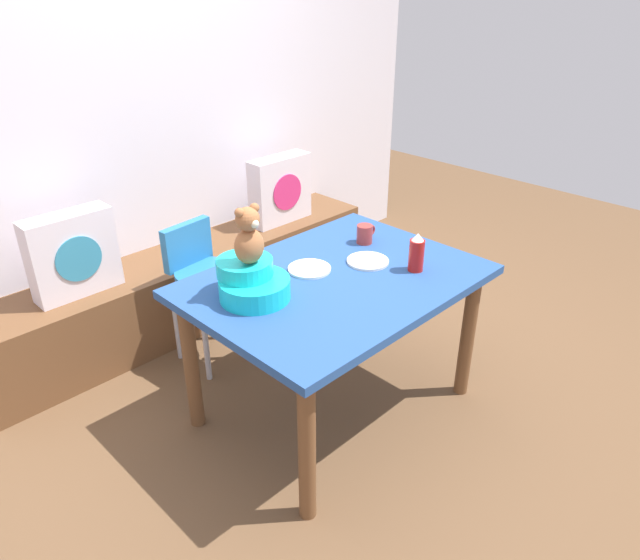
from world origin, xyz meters
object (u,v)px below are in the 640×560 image
object	(u,v)px
pillow_floral_right	(280,190)
ketchup_bottle	(417,253)
infant_seat_teal	(251,282)
dinner_plate_far	(367,261)
dining_table	(335,297)
coffee_mug	(365,234)
highchair	(205,276)
teddy_bear	(249,236)
pillow_floral_left	(73,255)
dinner_plate_near	(309,269)

from	to	relation	value
pillow_floral_right	ketchup_bottle	bearing A→B (deg)	-106.53
infant_seat_teal	dinner_plate_far	bearing A→B (deg)	-12.00
dining_table	coffee_mug	world-z (taller)	coffee_mug
highchair	infant_seat_teal	distance (m)	0.75
teddy_bear	dinner_plate_far	world-z (taller)	teddy_bear
infant_seat_teal	pillow_floral_left	bearing A→B (deg)	106.03
ketchup_bottle	pillow_floral_right	bearing A→B (deg)	73.47
ketchup_bottle	coffee_mug	world-z (taller)	ketchup_bottle
highchair	ketchup_bottle	xyz separation A→B (m)	(0.49, -1.00, 0.31)
dining_table	ketchup_bottle	bearing A→B (deg)	-33.62
pillow_floral_left	dinner_plate_far	size ratio (longest dim) A/B	2.20
teddy_bear	dinner_plate_far	size ratio (longest dim) A/B	1.25
teddy_bear	coffee_mug	world-z (taller)	teddy_bear
coffee_mug	ketchup_bottle	bearing A→B (deg)	-100.58
pillow_floral_left	highchair	distance (m)	0.68
pillow_floral_left	highchair	size ratio (longest dim) A/B	0.56
pillow_floral_right	highchair	distance (m)	1.01
highchair	dinner_plate_near	bearing A→B (deg)	-77.64
infant_seat_teal	dining_table	bearing A→B (deg)	-19.29
highchair	dinner_plate_far	xyz separation A→B (m)	(0.40, -0.79, 0.22)
pillow_floral_left	dinner_plate_near	world-z (taller)	pillow_floral_left
highchair	teddy_bear	distance (m)	0.85
pillow_floral_right	dinner_plate_far	xyz separation A→B (m)	(-0.51, -1.20, 0.07)
ketchup_bottle	dinner_plate_far	bearing A→B (deg)	113.52
highchair	dinner_plate_far	distance (m)	0.91
dinner_plate_near	dinner_plate_far	xyz separation A→B (m)	(0.25, -0.13, 0.00)
pillow_floral_left	coffee_mug	distance (m)	1.50
ketchup_bottle	coffee_mug	distance (m)	0.38
teddy_bear	ketchup_bottle	distance (m)	0.79
teddy_bear	pillow_floral_left	bearing A→B (deg)	106.02
dining_table	infant_seat_teal	bearing A→B (deg)	160.71
coffee_mug	pillow_floral_left	bearing A→B (deg)	135.60
teddy_bear	coffee_mug	xyz separation A→B (m)	(0.76, 0.03, -0.23)
dining_table	coffee_mug	xyz separation A→B (m)	(0.38, 0.16, 0.15)
pillow_floral_right	dinner_plate_near	distance (m)	1.32
dinner_plate_near	dinner_plate_far	size ratio (longest dim) A/B	1.00
teddy_bear	dinner_plate_near	xyz separation A→B (m)	(0.34, 0.01, -0.27)
coffee_mug	dinner_plate_far	distance (m)	0.23
pillow_floral_left	highchair	bearing A→B (deg)	-39.17
dining_table	teddy_bear	xyz separation A→B (m)	(-0.38, 0.13, 0.38)
pillow_floral_left	ketchup_bottle	world-z (taller)	ketchup_bottle
coffee_mug	dinner_plate_near	world-z (taller)	coffee_mug
ketchup_bottle	dinner_plate_near	xyz separation A→B (m)	(-0.35, 0.35, -0.08)
dinner_plate_far	dining_table	bearing A→B (deg)	-178.78
ketchup_bottle	dinner_plate_far	size ratio (longest dim) A/B	0.92
highchair	coffee_mug	xyz separation A→B (m)	(0.56, -0.63, 0.27)
pillow_floral_left	teddy_bear	size ratio (longest dim) A/B	1.76
ketchup_bottle	dinner_plate_near	bearing A→B (deg)	134.93
dining_table	infant_seat_teal	xyz separation A→B (m)	(-0.38, 0.13, 0.17)
dinner_plate_near	infant_seat_teal	bearing A→B (deg)	-178.98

